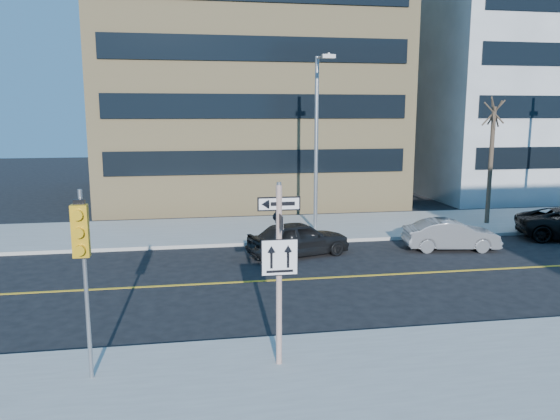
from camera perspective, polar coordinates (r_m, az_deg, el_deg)
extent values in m
plane|color=black|center=(14.93, -1.72, -12.09)|extent=(120.00, 120.00, 0.00)
cylinder|color=silver|center=(11.87, -0.11, -6.98)|extent=(0.13, 0.13, 4.00)
cylinder|color=gray|center=(11.44, -0.11, 2.78)|extent=(0.10, 0.10, 0.06)
cube|color=black|center=(11.51, -0.11, 0.66)|extent=(0.92, 0.03, 0.30)
cube|color=black|center=(11.57, -0.11, -1.05)|extent=(0.03, 0.92, 0.30)
cube|color=white|center=(11.67, -0.04, -4.99)|extent=(0.80, 0.03, 0.80)
cylinder|color=gray|center=(11.92, -19.61, -7.52)|extent=(0.09, 0.09, 4.00)
cube|color=#C49012|center=(11.43, -20.14, -2.07)|extent=(0.32, 0.22, 1.05)
sphere|color=#8C0705|center=(11.25, -20.35, -0.46)|extent=(0.17, 0.17, 0.17)
sphere|color=black|center=(11.32, -20.24, -2.20)|extent=(0.17, 0.17, 0.17)
sphere|color=black|center=(11.39, -20.14, -3.92)|extent=(0.17, 0.17, 0.17)
imported|color=black|center=(21.78, 1.96, -2.99)|extent=(2.83, 4.45, 1.41)
imported|color=slate|center=(23.82, 17.44, -2.49)|extent=(1.89, 4.01, 1.27)
cylinder|color=gray|center=(25.43, 3.80, 6.73)|extent=(0.18, 0.18, 8.00)
cylinder|color=gray|center=(24.53, 4.47, 15.72)|extent=(0.10, 2.20, 0.10)
cube|color=gray|center=(23.56, 5.08, 15.70)|extent=(0.55, 0.30, 0.16)
cylinder|color=#34271F|center=(29.20, 21.14, 4.34)|extent=(0.22, 0.22, 5.80)
cube|color=tan|center=(39.03, -4.00, 15.02)|extent=(18.00, 18.00, 18.00)
cube|color=#9B9EA0|center=(45.76, 25.39, 11.48)|extent=(20.00, 16.00, 15.00)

